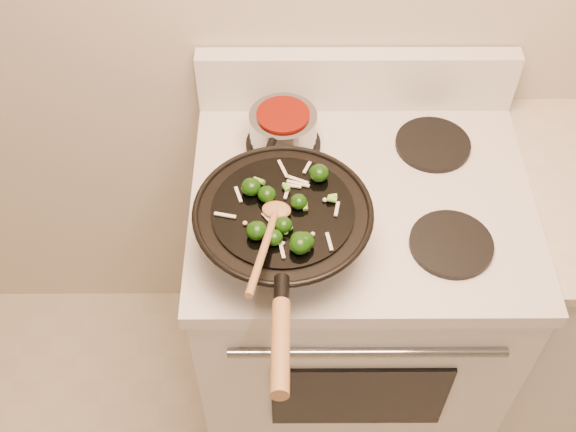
{
  "coord_description": "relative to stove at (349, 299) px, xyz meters",
  "views": [
    {
      "loc": [
        -0.27,
        0.09,
        2.16
      ],
      "look_at": [
        -0.27,
        1.02,
        1.02
      ],
      "focal_mm": 45.0,
      "sensor_mm": 36.0,
      "label": 1
    }
  ],
  "objects": [
    {
      "name": "stove",
      "position": [
        0.0,
        0.0,
        0.0
      ],
      "size": [
        0.78,
        0.67,
        1.08
      ],
      "color": "white",
      "rests_on": "ground"
    },
    {
      "name": "stirfry",
      "position": [
        -0.17,
        -0.18,
        0.59
      ],
      "size": [
        0.25,
        0.26,
        0.04
      ],
      "color": "#103207",
      "rests_on": "wok"
    },
    {
      "name": "wok",
      "position": [
        -0.18,
        -0.16,
        0.52
      ],
      "size": [
        0.37,
        0.61,
        0.18
      ],
      "color": "black",
      "rests_on": "stove"
    },
    {
      "name": "saucepan",
      "position": [
        -0.18,
        0.15,
        0.51
      ],
      "size": [
        0.16,
        0.25,
        0.09
      ],
      "color": "gray",
      "rests_on": "stove"
    },
    {
      "name": "wooden_spoon",
      "position": [
        -0.21,
        -0.23,
        0.6
      ],
      "size": [
        0.09,
        0.27,
        0.07
      ],
      "color": "#9F6E3E",
      "rests_on": "wok"
    }
  ]
}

